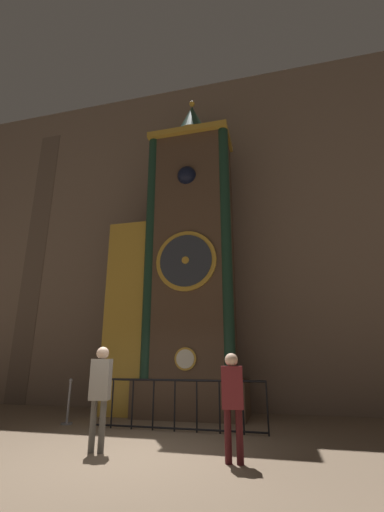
# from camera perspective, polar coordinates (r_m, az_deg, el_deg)

# --- Properties ---
(ground_plane) EXTENTS (28.00, 28.00, 0.00)m
(ground_plane) POSITION_cam_1_polar(r_m,az_deg,el_deg) (6.64, -11.24, -29.81)
(ground_plane) COLOR #75604C
(cathedral_back_wall) EXTENTS (24.00, 0.32, 12.24)m
(cathedral_back_wall) POSITION_cam_1_polar(r_m,az_deg,el_deg) (12.46, 0.43, 4.78)
(cathedral_back_wall) COLOR #7A6656
(cathedral_back_wall) RESTS_ON ground_plane
(clock_tower) EXTENTS (4.16, 1.76, 10.54)m
(clock_tower) POSITION_cam_1_polar(r_m,az_deg,el_deg) (10.74, -2.01, -1.91)
(clock_tower) COLOR brown
(clock_tower) RESTS_ON ground_plane
(railing_fence) EXTENTS (4.13, 0.05, 1.09)m
(railing_fence) POSITION_cam_1_polar(r_m,az_deg,el_deg) (8.39, -2.90, -23.14)
(railing_fence) COLOR black
(railing_fence) RESTS_ON ground_plane
(visitor_near) EXTENTS (0.37, 0.27, 1.74)m
(visitor_near) POSITION_cam_1_polar(r_m,az_deg,el_deg) (6.74, -15.04, -20.26)
(visitor_near) COLOR #58554F
(visitor_near) RESTS_ON ground_plane
(visitor_far) EXTENTS (0.37, 0.26, 1.62)m
(visitor_far) POSITION_cam_1_polar(r_m,az_deg,el_deg) (5.92, 6.75, -22.03)
(visitor_far) COLOR #461518
(visitor_far) RESTS_ON ground_plane
(stanchion_post) EXTENTS (0.28, 0.28, 1.06)m
(stanchion_post) POSITION_cam_1_polar(r_m,az_deg,el_deg) (9.76, -19.97, -22.83)
(stanchion_post) COLOR gray
(stanchion_post) RESTS_ON ground_plane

